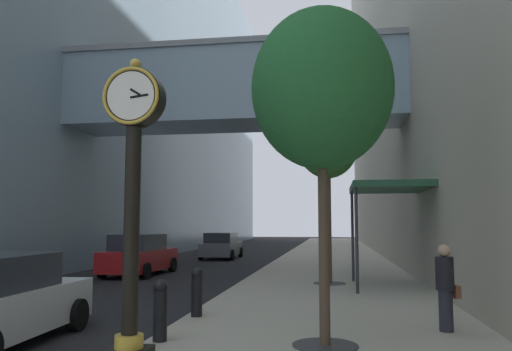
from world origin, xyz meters
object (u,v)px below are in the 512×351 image
bollard_fourth (197,291)px  car_grey_mid (221,246)px  street_tree_mid_near (328,144)px  street_tree_near (322,90)px  street_clock (132,197)px  bollard_third (160,309)px  car_red_far (139,255)px  pedestrian_walking (445,285)px

bollard_fourth → car_grey_mid: size_ratio=0.24×
street_tree_mid_near → street_tree_near: bearing=-90.0°
street_tree_near → car_grey_mid: size_ratio=1.31×
street_clock → bollard_fourth: (-0.24, 4.30, -1.84)m
bollard_third → bollard_fourth: 2.37m
bollard_fourth → car_red_far: (-5.17, 9.64, 0.14)m
bollard_fourth → car_grey_mid: car_grey_mid is taller
bollard_fourth → car_red_far: size_ratio=0.23×
street_tree_mid_near → car_grey_mid: bearing=116.8°
street_tree_mid_near → car_grey_mid: size_ratio=1.37×
street_clock → pedestrian_walking: 6.18m
street_clock → street_tree_mid_near: (2.59, 10.88, 2.39)m
street_tree_mid_near → car_grey_mid: street_tree_mid_near is taller
bollard_third → car_red_far: bearing=113.3°
street_clock → street_tree_mid_near: street_tree_mid_near is taller
street_tree_mid_near → street_clock: bearing=-103.4°
street_clock → bollard_third: street_clock is taller
pedestrian_walking → bollard_third: bearing=-162.7°
pedestrian_walking → car_grey_mid: size_ratio=0.37×
street_tree_near → car_red_far: (-8.00, 11.91, -3.65)m
pedestrian_walking → car_grey_mid: pedestrian_walking is taller
street_clock → bollard_third: bearing=97.1°
bollard_third → street_tree_near: 4.73m
street_tree_near → car_grey_mid: (-6.74, 22.18, -3.70)m
bollard_third → street_tree_near: street_tree_near is taller
street_clock → pedestrian_walking: (4.84, 3.52, -1.54)m
bollard_fourth → street_tree_near: size_ratio=0.18×
street_tree_near → street_tree_mid_near: bearing=90.0°
pedestrian_walking → bollard_fourth: bearing=171.2°
bollard_third → car_grey_mid: (-3.91, 22.28, 0.09)m
street_tree_mid_near → pedestrian_walking: bearing=-73.0°
bollard_fourth → pedestrian_walking: size_ratio=0.65×
bollard_third → car_grey_mid: size_ratio=0.24×
car_red_far → pedestrian_walking: bearing=-45.5°
street_tree_mid_near → car_red_far: bearing=159.0°
street_tree_near → street_tree_mid_near: (0.00, 8.84, 0.44)m
street_tree_near → street_clock: bearing=-141.9°
street_clock → street_tree_near: (2.59, 2.03, 1.95)m
bollard_third → car_red_far: (-5.17, 12.01, 0.14)m
bollard_third → street_tree_near: bearing=2.0°
street_clock → street_tree_near: street_tree_near is taller
street_tree_mid_near → pedestrian_walking: (2.25, -7.36, -3.93)m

